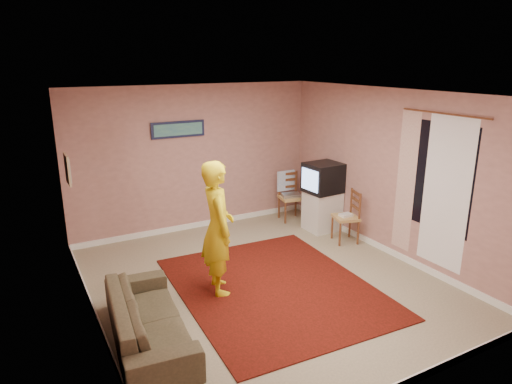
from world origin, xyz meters
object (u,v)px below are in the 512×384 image
crt_tv (323,178)px  chair_a (291,192)px  chair_b (346,211)px  person (218,228)px  sofa (148,319)px  tv_cabinet (322,211)px

crt_tv → chair_a: (-0.20, 0.72, -0.42)m
chair_b → person: (-2.60, -0.53, 0.35)m
crt_tv → person: (-2.59, -1.19, -0.08)m
chair_a → sofa: chair_a is taller
person → chair_b: bearing=-67.6°
chair_a → sofa: (-3.54, -2.59, -0.28)m
tv_cabinet → chair_b: 0.68m
sofa → chair_b: bearing=-66.1°
crt_tv → chair_b: bearing=-92.4°
crt_tv → chair_b: (0.01, -0.65, -0.44)m
tv_cabinet → sofa: tv_cabinet is taller
sofa → crt_tv: bearing=-57.5°
crt_tv → sofa: crt_tv is taller
crt_tv → sofa: (-3.74, -1.87, -0.70)m
crt_tv → person: 2.85m
tv_cabinet → person: person is taller
tv_cabinet → crt_tv: (-0.01, -0.00, 0.62)m
tv_cabinet → chair_b: chair_b is taller
chair_b → sofa: bearing=-55.8°
tv_cabinet → sofa: 4.19m
tv_cabinet → chair_a: bearing=106.4°
chair_a → person: bearing=-131.1°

